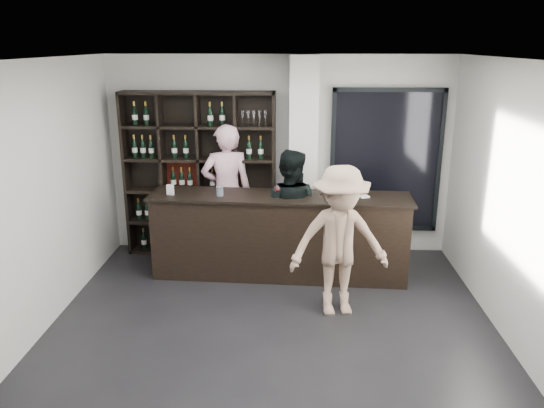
{
  "coord_description": "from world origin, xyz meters",
  "views": [
    {
      "loc": [
        0.23,
        -4.91,
        3.06
      ],
      "look_at": [
        -0.03,
        1.1,
        1.21
      ],
      "focal_mm": 35.0,
      "sensor_mm": 36.0,
      "label": 1
    }
  ],
  "objects_px": {
    "wine_shelf": "(200,175)",
    "taster_pink": "(227,192)",
    "tasting_counter": "(279,236)",
    "customer": "(339,242)",
    "taster_black": "(289,213)"
  },
  "relations": [
    {
      "from": "customer",
      "to": "tasting_counter",
      "type": "bearing_deg",
      "value": 116.59
    },
    {
      "from": "taster_black",
      "to": "customer",
      "type": "xyz_separation_m",
      "value": [
        0.59,
        -1.1,
        0.02
      ]
    },
    {
      "from": "tasting_counter",
      "to": "customer",
      "type": "relative_size",
      "value": 1.94
    },
    {
      "from": "taster_pink",
      "to": "taster_black",
      "type": "xyz_separation_m",
      "value": [
        0.91,
        -0.55,
        -0.12
      ]
    },
    {
      "from": "tasting_counter",
      "to": "taster_black",
      "type": "distance_m",
      "value": 0.33
    },
    {
      "from": "tasting_counter",
      "to": "taster_pink",
      "type": "relative_size",
      "value": 1.74
    },
    {
      "from": "wine_shelf",
      "to": "taster_black",
      "type": "xyz_separation_m",
      "value": [
        1.31,
        -0.72,
        -0.34
      ]
    },
    {
      "from": "wine_shelf",
      "to": "taster_black",
      "type": "height_order",
      "value": "wine_shelf"
    },
    {
      "from": "taster_black",
      "to": "customer",
      "type": "height_order",
      "value": "customer"
    },
    {
      "from": "wine_shelf",
      "to": "taster_black",
      "type": "relative_size",
      "value": 1.39
    },
    {
      "from": "tasting_counter",
      "to": "taster_pink",
      "type": "xyz_separation_m",
      "value": [
        -0.78,
        0.65,
        0.42
      ]
    },
    {
      "from": "taster_black",
      "to": "wine_shelf",
      "type": "bearing_deg",
      "value": -14.49
    },
    {
      "from": "taster_pink",
      "to": "customer",
      "type": "height_order",
      "value": "taster_pink"
    },
    {
      "from": "wine_shelf",
      "to": "taster_pink",
      "type": "relative_size",
      "value": 1.22
    },
    {
      "from": "wine_shelf",
      "to": "taster_pink",
      "type": "bearing_deg",
      "value": -22.0
    }
  ]
}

